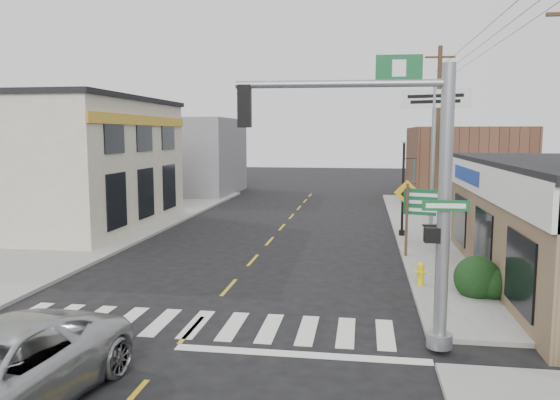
# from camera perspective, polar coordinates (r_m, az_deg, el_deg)

# --- Properties ---
(ground) EXTENTS (140.00, 140.00, 0.00)m
(ground) POSITION_cam_1_polar(r_m,az_deg,el_deg) (14.86, -9.20, -13.22)
(ground) COLOR black
(ground) RESTS_ON ground
(sidewalk_right) EXTENTS (6.00, 38.00, 0.13)m
(sidewalk_right) POSITION_cam_1_polar(r_m,az_deg,el_deg) (27.13, 18.42, -4.13)
(sidewalk_right) COLOR gray
(sidewalk_right) RESTS_ON ground
(sidewalk_left) EXTENTS (6.00, 38.00, 0.13)m
(sidewalk_left) POSITION_cam_1_polar(r_m,az_deg,el_deg) (29.89, -18.04, -3.12)
(sidewalk_left) COLOR gray
(sidewalk_left) RESTS_ON ground
(center_line) EXTENTS (0.12, 56.00, 0.01)m
(center_line) POSITION_cam_1_polar(r_m,az_deg,el_deg) (22.29, -2.85, -6.29)
(center_line) COLOR gold
(center_line) RESTS_ON ground
(crosswalk) EXTENTS (11.00, 2.20, 0.01)m
(crosswalk) POSITION_cam_1_polar(r_m,az_deg,el_deg) (15.21, -8.73, -12.70)
(crosswalk) COLOR silver
(crosswalk) RESTS_ON ground
(left_building) EXTENTS (12.00, 12.00, 6.80)m
(left_building) POSITION_cam_1_polar(r_m,az_deg,el_deg) (32.36, -23.81, 3.32)
(left_building) COLOR beige
(left_building) RESTS_ON ground
(bldg_distant_right) EXTENTS (8.00, 10.00, 5.60)m
(bldg_distant_right) POSITION_cam_1_polar(r_m,az_deg,el_deg) (43.99, 18.72, 3.55)
(bldg_distant_right) COLOR brown
(bldg_distant_right) RESTS_ON ground
(bldg_distant_left) EXTENTS (9.00, 10.00, 6.40)m
(bldg_distant_left) POSITION_cam_1_polar(r_m,az_deg,el_deg) (47.83, -10.08, 4.53)
(bldg_distant_left) COLOR gray
(bldg_distant_left) RESTS_ON ground
(traffic_signal_pole) EXTENTS (5.30, 0.39, 6.71)m
(traffic_signal_pole) POSITION_cam_1_polar(r_m,az_deg,el_deg) (12.77, 13.33, 2.37)
(traffic_signal_pole) COLOR gray
(traffic_signal_pole) RESTS_ON sidewalk_right
(guide_sign) EXTENTS (1.70, 0.14, 2.97)m
(guide_sign) POSITION_cam_1_polar(r_m,az_deg,el_deg) (22.78, 14.86, -1.02)
(guide_sign) COLOR #4B3723
(guide_sign) RESTS_ON sidewalk_right
(fire_hydrant) EXTENTS (0.24, 0.24, 0.78)m
(fire_hydrant) POSITION_cam_1_polar(r_m,az_deg,el_deg) (18.71, 14.48, -7.35)
(fire_hydrant) COLOR yellow
(fire_hydrant) RESTS_ON sidewalk_right
(ped_crossing_sign) EXTENTS (1.15, 0.08, 2.96)m
(ped_crossing_sign) POSITION_cam_1_polar(r_m,az_deg,el_deg) (24.76, 13.11, -0.12)
(ped_crossing_sign) COLOR gray
(ped_crossing_sign) RESTS_ON sidewalk_right
(lamp_post) EXTENTS (0.62, 0.48, 4.75)m
(lamp_post) POSITION_cam_1_polar(r_m,az_deg,el_deg) (27.23, 12.88, 2.10)
(lamp_post) COLOR black
(lamp_post) RESTS_ON sidewalk_right
(dance_center_sign) EXTENTS (3.60, 0.22, 7.64)m
(dance_center_sign) POSITION_cam_1_polar(r_m,az_deg,el_deg) (30.45, 15.80, 7.99)
(dance_center_sign) COLOR gray
(dance_center_sign) RESTS_ON sidewalk_right
(bare_tree) EXTENTS (2.39, 2.39, 4.78)m
(bare_tree) POSITION_cam_1_polar(r_m,az_deg,el_deg) (19.95, 26.07, 2.75)
(bare_tree) COLOR black
(bare_tree) RESTS_ON sidewalk_right
(shrub_front) EXTENTS (1.40, 1.40, 1.05)m
(shrub_front) POSITION_cam_1_polar(r_m,az_deg,el_deg) (18.10, 19.87, -7.70)
(shrub_front) COLOR #193518
(shrub_front) RESTS_ON sidewalk_right
(shrub_back) EXTENTS (1.20, 1.20, 0.90)m
(shrub_back) POSITION_cam_1_polar(r_m,az_deg,el_deg) (21.14, 26.92, -6.17)
(shrub_back) COLOR black
(shrub_back) RESTS_ON sidewalk_right
(utility_pole_far) EXTENTS (1.77, 0.27, 10.18)m
(utility_pole_far) POSITION_cam_1_polar(r_m,az_deg,el_deg) (34.54, 16.15, 7.06)
(utility_pole_far) COLOR #402C1E
(utility_pole_far) RESTS_ON sidewalk_right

